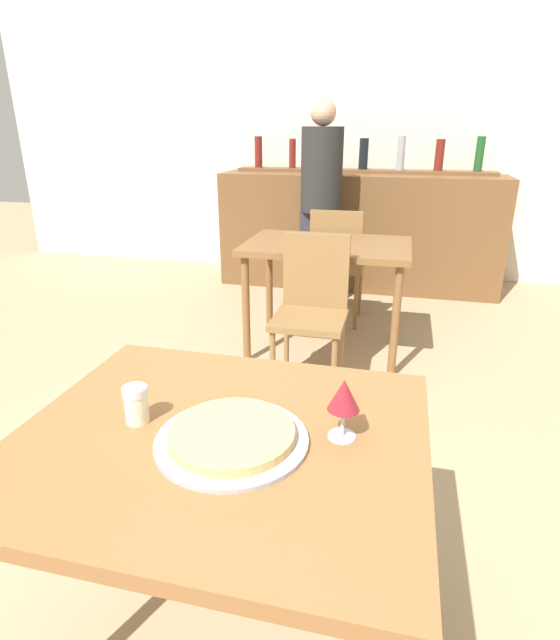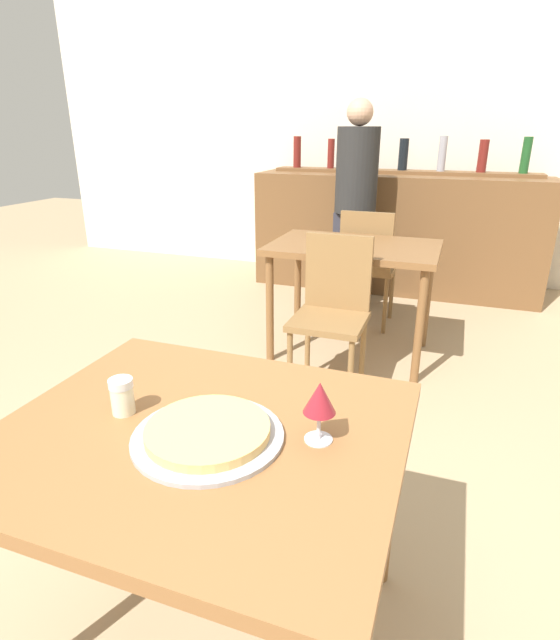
{
  "view_description": "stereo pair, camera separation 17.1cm",
  "coord_description": "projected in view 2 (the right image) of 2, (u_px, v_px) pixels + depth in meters",
  "views": [
    {
      "loc": [
        0.4,
        -1.0,
        1.46
      ],
      "look_at": [
        0.02,
        0.55,
        0.84
      ],
      "focal_mm": 28.0,
      "sensor_mm": 36.0,
      "label": 1
    },
    {
      "loc": [
        0.56,
        -0.95,
        1.46
      ],
      "look_at": [
        0.02,
        0.55,
        0.84
      ],
      "focal_mm": 28.0,
      "sensor_mm": 36.0,
      "label": 2
    }
  ],
  "objects": [
    {
      "name": "pizza_tray",
      "position": [
        208.0,
        433.0,
        1.23
      ],
      "size": [
        0.38,
        0.38,
        0.04
      ],
      "color": "#A3A3A8",
      "rests_on": "dining_table_near"
    },
    {
      "name": "wall_back",
      "position": [
        410.0,
        134.0,
        4.8
      ],
      "size": [
        8.0,
        0.05,
        2.8
      ],
      "color": "silver",
      "rests_on": "ground_plane"
    },
    {
      "name": "ground_plane",
      "position": [
        213.0,
        633.0,
        1.54
      ],
      "size": [
        16.0,
        16.0,
        0.0
      ],
      "primitive_type": "plane",
      "color": "tan"
    },
    {
      "name": "cheese_shaker",
      "position": [
        122.0,
        396.0,
        1.32
      ],
      "size": [
        0.06,
        0.06,
        0.1
      ],
      "color": "beige",
      "rests_on": "dining_table_near"
    },
    {
      "name": "wine_glass",
      "position": [
        320.0,
        399.0,
        1.18
      ],
      "size": [
        0.08,
        0.08,
        0.16
      ],
      "color": "silver",
      "rests_on": "dining_table_near"
    },
    {
      "name": "dining_table_near",
      "position": [
        201.0,
        455.0,
        1.3
      ],
      "size": [
        1.02,
        0.88,
        0.74
      ],
      "color": "brown",
      "rests_on": "ground_plane"
    },
    {
      "name": "bar_counter",
      "position": [
        395.0,
        234.0,
        4.67
      ],
      "size": [
        2.6,
        0.56,
        1.06
      ],
      "color": "brown",
      "rests_on": "ground_plane"
    },
    {
      "name": "chair_far_side_front",
      "position": [
        333.0,
        304.0,
        2.81
      ],
      "size": [
        0.4,
        0.4,
        0.9
      ],
      "color": "olive",
      "rests_on": "ground_plane"
    },
    {
      "name": "person_standing",
      "position": [
        355.0,
        199.0,
        4.11
      ],
      "size": [
        0.34,
        0.34,
        1.67
      ],
      "color": "#2D2D38",
      "rests_on": "ground_plane"
    },
    {
      "name": "chair_far_side_back",
      "position": [
        367.0,
        261.0,
        3.73
      ],
      "size": [
        0.4,
        0.4,
        0.9
      ],
      "rotation": [
        0.0,
        0.0,
        3.14
      ],
      "color": "olive",
      "rests_on": "ground_plane"
    },
    {
      "name": "dining_table_far",
      "position": [
        354.0,
        259.0,
        3.22
      ],
      "size": [
        1.06,
        0.71,
        0.76
      ],
      "color": "brown",
      "rests_on": "ground_plane"
    },
    {
      "name": "bar_back_shelf",
      "position": [
        403.0,
        165.0,
        4.57
      ],
      "size": [
        2.39,
        0.24,
        0.33
      ],
      "color": "brown",
      "rests_on": "bar_counter"
    }
  ]
}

